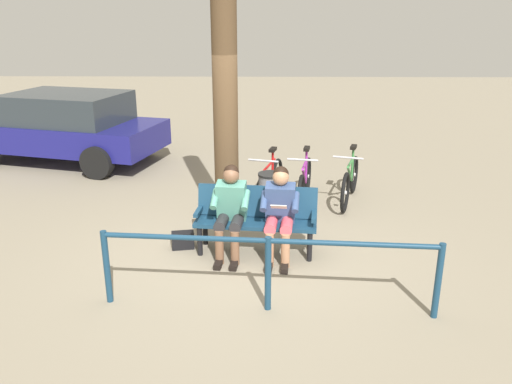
% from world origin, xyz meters
% --- Properties ---
extents(ground_plane, '(40.00, 40.00, 0.00)m').
position_xyz_m(ground_plane, '(0.00, 0.00, 0.00)').
color(ground_plane, gray).
extents(bench, '(1.64, 0.64, 0.87)m').
position_xyz_m(bench, '(-0.19, -0.20, 0.51)').
color(bench, navy).
rests_on(bench, ground).
extents(person_reading, '(0.52, 0.79, 1.20)m').
position_xyz_m(person_reading, '(-0.50, -0.01, 0.66)').
color(person_reading, '#334772').
rests_on(person_reading, ground).
extents(person_companion, '(0.52, 0.79, 1.20)m').
position_xyz_m(person_companion, '(0.14, -0.07, 0.66)').
color(person_companion, '#4C8C7A').
rests_on(person_companion, ground).
extents(handbag, '(0.32, 0.19, 0.24)m').
position_xyz_m(handbag, '(0.81, -0.22, 0.12)').
color(handbag, black).
rests_on(handbag, ground).
extents(tree_trunk, '(0.36, 0.36, 3.91)m').
position_xyz_m(tree_trunk, '(0.26, -1.15, 1.95)').
color(tree_trunk, '#4C3823').
rests_on(tree_trunk, ground).
extents(litter_bin, '(0.37, 0.37, 0.80)m').
position_xyz_m(litter_bin, '(-0.38, -1.12, 0.40)').
color(litter_bin, slate).
rests_on(litter_bin, ground).
extents(bicycle_orange, '(0.63, 1.62, 0.94)m').
position_xyz_m(bicycle_orange, '(-1.73, -2.11, 0.36)').
color(bicycle_orange, black).
rests_on(bicycle_orange, ground).
extents(bicycle_blue, '(0.49, 1.66, 0.94)m').
position_xyz_m(bicycle_blue, '(-0.96, -1.99, 0.36)').
color(bicycle_blue, black).
rests_on(bicycle_blue, ground).
extents(bicycle_silver, '(0.59, 1.64, 0.94)m').
position_xyz_m(bicycle_silver, '(-0.38, -1.92, 0.36)').
color(bicycle_silver, black).
rests_on(bicycle_silver, ground).
extents(railing_fence, '(3.58, 0.32, 0.85)m').
position_xyz_m(railing_fence, '(-0.34, 1.28, 0.61)').
color(railing_fence, navy).
rests_on(railing_fence, ground).
extents(parked_car, '(4.52, 2.80, 1.47)m').
position_xyz_m(parked_car, '(3.95, -4.52, 0.77)').
color(parked_car, navy).
rests_on(parked_car, ground).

